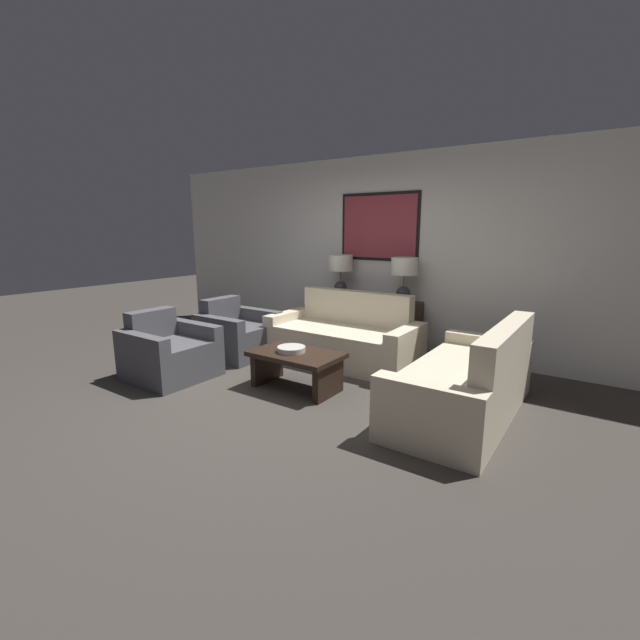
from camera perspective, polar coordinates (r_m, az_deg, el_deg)
name	(u,v)px	position (r m, az deg, el deg)	size (l,w,h in m)	color
ground_plane	(265,398)	(4.42, -7.28, -10.33)	(20.00, 20.00, 0.00)	#3D3833
back_wall	(380,254)	(6.13, 8.03, 8.74)	(7.83, 0.12, 2.65)	silver
console_table	(370,324)	(6.03, 6.62, -0.58)	(1.42, 0.37, 0.72)	#332319
table_lamp_left	(341,268)	(6.16, 2.77, 6.88)	(0.34, 0.34, 0.59)	#333338
table_lamp_right	(404,272)	(5.70, 11.15, 6.25)	(0.34, 0.34, 0.59)	#333338
couch_by_back_wall	(344,339)	(5.47, 3.22, -2.57)	(1.92, 0.87, 0.88)	beige
couch_by_side	(467,385)	(4.14, 18.98, -8.15)	(0.87, 1.92, 0.88)	beige
coffee_table	(296,363)	(4.55, -3.19, -5.72)	(0.95, 0.58, 0.40)	black
decorative_bowl	(291,349)	(4.53, -3.85, -3.90)	(0.30, 0.30, 0.06)	beige
armchair_near_back_wall	(237,335)	(5.86, -10.98, -1.98)	(0.84, 0.86, 0.76)	#4C4C51
armchair_near_camera	(169,354)	(5.20, -19.46, -4.27)	(0.84, 0.86, 0.76)	#4C4C51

